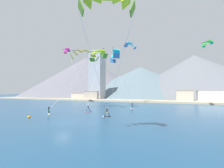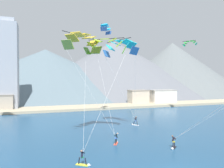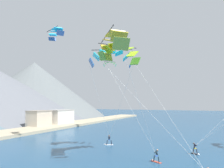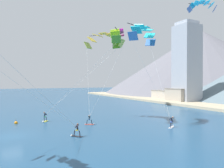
{
  "view_description": "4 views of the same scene",
  "coord_description": "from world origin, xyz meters",
  "px_view_note": "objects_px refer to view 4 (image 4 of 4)",
  "views": [
    {
      "loc": [
        15.91,
        -19.13,
        5.02
      ],
      "look_at": [
        1.85,
        15.81,
        6.71
      ],
      "focal_mm": 24.0,
      "sensor_mm": 36.0,
      "label": 1
    },
    {
      "loc": [
        -13.11,
        -17.39,
        9.35
      ],
      "look_at": [
        -2.45,
        13.82,
        8.52
      ],
      "focal_mm": 35.0,
      "sensor_mm": 36.0,
      "label": 2
    },
    {
      "loc": [
        -31.12,
        5.09,
        7.62
      ],
      "look_at": [
        -1.06,
        18.67,
        10.45
      ],
      "focal_mm": 35.0,
      "sensor_mm": 36.0,
      "label": 3
    },
    {
      "loc": [
        31.16,
        -1.16,
        7.13
      ],
      "look_at": [
        3.23,
        12.99,
        6.75
      ],
      "focal_mm": 35.0,
      "sensor_mm": 36.0,
      "label": 4
    }
  ],
  "objects_px": {
    "kitesurfer_near_trail": "(172,124)",
    "race_marker_buoy": "(16,123)",
    "parafoil_kite_far_left": "(104,39)",
    "parafoil_kite_distant_low_drift": "(121,32)",
    "kitesurfer_mid_center": "(45,119)",
    "parafoil_kite_mid_center": "(115,37)",
    "kitesurfer_near_lead": "(76,132)",
    "parafoil_kite_distant_high_outer": "(202,5)",
    "kitesurfer_far_left": "(91,122)",
    "parafoil_kite_near_trail": "(143,33)"
  },
  "relations": [
    {
      "from": "kitesurfer_near_lead",
      "to": "parafoil_kite_distant_low_drift",
      "type": "xyz_separation_m",
      "value": [
        -27.45,
        22.09,
        20.87
      ]
    },
    {
      "from": "parafoil_kite_mid_center",
      "to": "kitesurfer_near_lead",
      "type": "bearing_deg",
      "value": -54.2
    },
    {
      "from": "kitesurfer_mid_center",
      "to": "parafoil_kite_distant_low_drift",
      "type": "bearing_deg",
      "value": 122.14
    },
    {
      "from": "kitesurfer_mid_center",
      "to": "parafoil_kite_distant_low_drift",
      "type": "relative_size",
      "value": 0.39
    },
    {
      "from": "kitesurfer_far_left",
      "to": "race_marker_buoy",
      "type": "distance_m",
      "value": 12.62
    },
    {
      "from": "parafoil_kite_far_left",
      "to": "parafoil_kite_near_trail",
      "type": "bearing_deg",
      "value": 25.75
    },
    {
      "from": "parafoil_kite_mid_center",
      "to": "kitesurfer_far_left",
      "type": "bearing_deg",
      "value": -87.02
    },
    {
      "from": "kitesurfer_mid_center",
      "to": "parafoil_kite_near_trail",
      "type": "bearing_deg",
      "value": 55.85
    },
    {
      "from": "kitesurfer_far_left",
      "to": "parafoil_kite_distant_low_drift",
      "type": "distance_m",
      "value": 34.45
    },
    {
      "from": "kitesurfer_near_trail",
      "to": "kitesurfer_mid_center",
      "type": "bearing_deg",
      "value": -129.36
    },
    {
      "from": "parafoil_kite_far_left",
      "to": "parafoil_kite_distant_low_drift",
      "type": "height_order",
      "value": "parafoil_kite_distant_low_drift"
    },
    {
      "from": "kitesurfer_mid_center",
      "to": "parafoil_kite_near_trail",
      "type": "distance_m",
      "value": 22.61
    },
    {
      "from": "kitesurfer_near_trail",
      "to": "kitesurfer_mid_center",
      "type": "height_order",
      "value": "kitesurfer_near_trail"
    },
    {
      "from": "parafoil_kite_near_trail",
      "to": "race_marker_buoy",
      "type": "height_order",
      "value": "parafoil_kite_near_trail"
    },
    {
      "from": "kitesurfer_mid_center",
      "to": "race_marker_buoy",
      "type": "distance_m",
      "value": 4.62
    },
    {
      "from": "kitesurfer_near_lead",
      "to": "parafoil_kite_mid_center",
      "type": "distance_m",
      "value": 18.31
    },
    {
      "from": "kitesurfer_far_left",
      "to": "parafoil_kite_near_trail",
      "type": "bearing_deg",
      "value": 65.18
    },
    {
      "from": "kitesurfer_near_lead",
      "to": "parafoil_kite_distant_high_outer",
      "type": "distance_m",
      "value": 32.56
    },
    {
      "from": "kitesurfer_far_left",
      "to": "parafoil_kite_distant_low_drift",
      "type": "xyz_separation_m",
      "value": [
        -21.02,
        17.52,
        20.93
      ]
    },
    {
      "from": "parafoil_kite_distant_high_outer",
      "to": "kitesurfer_far_left",
      "type": "bearing_deg",
      "value": -102.99
    },
    {
      "from": "parafoil_kite_mid_center",
      "to": "parafoil_kite_distant_low_drift",
      "type": "bearing_deg",
      "value": 148.28
    },
    {
      "from": "parafoil_kite_near_trail",
      "to": "parafoil_kite_distant_high_outer",
      "type": "height_order",
      "value": "parafoil_kite_distant_high_outer"
    },
    {
      "from": "parafoil_kite_distant_high_outer",
      "to": "race_marker_buoy",
      "type": "distance_m",
      "value": 39.41
    },
    {
      "from": "kitesurfer_near_trail",
      "to": "race_marker_buoy",
      "type": "height_order",
      "value": "kitesurfer_near_trail"
    },
    {
      "from": "parafoil_kite_distant_high_outer",
      "to": "race_marker_buoy",
      "type": "xyz_separation_m",
      "value": [
        -10.96,
        -31.35,
        -21.22
      ]
    },
    {
      "from": "parafoil_kite_distant_high_outer",
      "to": "parafoil_kite_distant_low_drift",
      "type": "bearing_deg",
      "value": -173.63
    },
    {
      "from": "parafoil_kite_near_trail",
      "to": "kitesurfer_near_lead",
      "type": "bearing_deg",
      "value": -77.49
    },
    {
      "from": "parafoil_kite_distant_high_outer",
      "to": "parafoil_kite_near_trail",
      "type": "bearing_deg",
      "value": -94.79
    },
    {
      "from": "kitesurfer_near_lead",
      "to": "parafoil_kite_far_left",
      "type": "height_order",
      "value": "parafoil_kite_far_left"
    },
    {
      "from": "parafoil_kite_near_trail",
      "to": "parafoil_kite_distant_low_drift",
      "type": "distance_m",
      "value": 27.21
    },
    {
      "from": "parafoil_kite_mid_center",
      "to": "kitesurfer_near_trail",
      "type": "bearing_deg",
      "value": 35.69
    },
    {
      "from": "parafoil_kite_mid_center",
      "to": "parafoil_kite_far_left",
      "type": "xyz_separation_m",
      "value": [
        -3.66,
        -0.42,
        0.35
      ]
    },
    {
      "from": "kitesurfer_mid_center",
      "to": "parafoil_kite_mid_center",
      "type": "distance_m",
      "value": 18.98
    },
    {
      "from": "kitesurfer_mid_center",
      "to": "parafoil_kite_distant_high_outer",
      "type": "height_order",
      "value": "parafoil_kite_distant_high_outer"
    },
    {
      "from": "kitesurfer_mid_center",
      "to": "kitesurfer_far_left",
      "type": "bearing_deg",
      "value": 46.57
    },
    {
      "from": "parafoil_kite_mid_center",
      "to": "parafoil_kite_distant_high_outer",
      "type": "xyz_separation_m",
      "value": [
        4.95,
        15.71,
        6.51
      ]
    },
    {
      "from": "race_marker_buoy",
      "to": "parafoil_kite_distant_low_drift",
      "type": "bearing_deg",
      "value": 117.39
    },
    {
      "from": "kitesurfer_near_trail",
      "to": "parafoil_kite_distant_low_drift",
      "type": "distance_m",
      "value": 36.21
    },
    {
      "from": "parafoil_kite_distant_low_drift",
      "to": "parafoil_kite_near_trail",
      "type": "bearing_deg",
      "value": -21.28
    },
    {
      "from": "kitesurfer_near_lead",
      "to": "race_marker_buoy",
      "type": "xyz_separation_m",
      "value": [
        -12.69,
        -6.39,
        -0.38
      ]
    },
    {
      "from": "kitesurfer_near_lead",
      "to": "parafoil_kite_far_left",
      "type": "relative_size",
      "value": 0.12
    },
    {
      "from": "parafoil_kite_near_trail",
      "to": "kitesurfer_mid_center",
      "type": "bearing_deg",
      "value": -124.15
    },
    {
      "from": "parafoil_kite_distant_high_outer",
      "to": "parafoil_kite_distant_low_drift",
      "type": "height_order",
      "value": "parafoil_kite_distant_high_outer"
    },
    {
      "from": "kitesurfer_near_lead",
      "to": "kitesurfer_near_trail",
      "type": "relative_size",
      "value": 0.98
    },
    {
      "from": "kitesurfer_near_lead",
      "to": "parafoil_kite_far_left",
      "type": "xyz_separation_m",
      "value": [
        -10.33,
        8.83,
        14.68
      ]
    },
    {
      "from": "kitesurfer_near_trail",
      "to": "parafoil_kite_distant_high_outer",
      "type": "relative_size",
      "value": 0.36
    },
    {
      "from": "kitesurfer_far_left",
      "to": "parafoil_kite_distant_high_outer",
      "type": "bearing_deg",
      "value": 77.01
    },
    {
      "from": "kitesurfer_far_left",
      "to": "race_marker_buoy",
      "type": "xyz_separation_m",
      "value": [
        -6.26,
        -10.96,
        -0.32
      ]
    },
    {
      "from": "parafoil_kite_near_trail",
      "to": "parafoil_kite_distant_high_outer",
      "type": "xyz_separation_m",
      "value": [
        1.05,
        12.48,
        6.2
      ]
    },
    {
      "from": "kitesurfer_near_lead",
      "to": "kitesurfer_far_left",
      "type": "height_order",
      "value": "kitesurfer_near_lead"
    }
  ]
}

